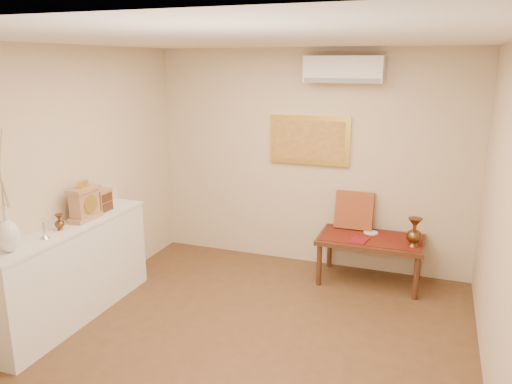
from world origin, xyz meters
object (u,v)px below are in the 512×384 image
at_px(wooden_chest, 102,200).
at_px(low_table, 371,243).
at_px(mantel_clock, 85,203).
at_px(display_ledge, 75,272).
at_px(white_vase, 3,194).
at_px(brass_urn_tall, 415,229).

relative_size(wooden_chest, low_table, 0.20).
height_order(mantel_clock, wooden_chest, mantel_clock).
bearing_deg(low_table, display_ledge, -144.90).
bearing_deg(mantel_clock, low_table, 32.12).
distance_m(white_vase, mantel_clock, 1.00).
relative_size(brass_urn_tall, mantel_clock, 0.96).
bearing_deg(brass_urn_tall, wooden_chest, -158.53).
relative_size(display_ledge, wooden_chest, 8.28).
distance_m(mantel_clock, wooden_chest, 0.31).
xyz_separation_m(display_ledge, low_table, (2.67, 1.88, -0.01)).
relative_size(white_vase, low_table, 0.84).
xyz_separation_m(brass_urn_tall, display_ledge, (-3.15, -1.76, -0.26)).
distance_m(display_ledge, wooden_chest, 0.80).
distance_m(display_ledge, mantel_clock, 0.70).
height_order(display_ledge, low_table, display_ledge).
bearing_deg(mantel_clock, white_vase, -91.79).
relative_size(mantel_clock, low_table, 0.34).
height_order(brass_urn_tall, low_table, brass_urn_tall).
bearing_deg(display_ledge, white_vase, -90.69).
bearing_deg(white_vase, wooden_chest, 89.95).
distance_m(brass_urn_tall, mantel_clock, 3.51).
distance_m(wooden_chest, low_table, 3.07).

